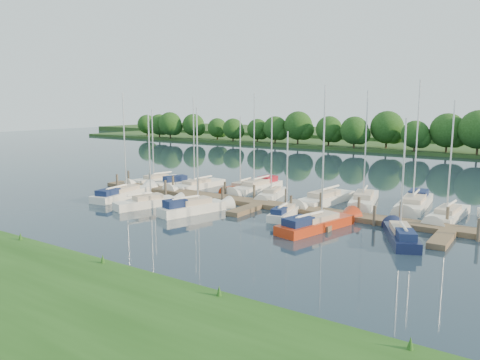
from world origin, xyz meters
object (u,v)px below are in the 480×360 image
Objects in this scene: sailboat_n_0 at (156,181)px; motorboat at (174,184)px; sailboat_s_2 at (194,209)px; dock at (259,205)px; sailboat_n_5 at (272,195)px.

motorboat is (3.18, -0.39, 0.05)m from sailboat_n_0.
sailboat_s_2 is at bearing 159.60° from sailboat_n_0.
sailboat_s_2 is (13.39, -9.21, 0.08)m from sailboat_n_0.
sailboat_n_0 is at bearing 14.52° from motorboat.
dock is 4.42× the size of sailboat_n_0.
sailboat_n_5 is at bearing 105.07° from dock.
dock is 4.22× the size of sailboat_s_2.
sailboat_n_0 is (-16.92, 4.29, 0.07)m from dock.
motorboat is at bearing 155.87° from sailboat_s_2.
dock is 4.65m from sailboat_n_5.
motorboat is 13.49m from sailboat_s_2.
sailboat_n_0 reaches higher than dock.
sailboat_n_5 is (12.54, 0.59, -0.05)m from motorboat.
dock is at bearing 70.97° from sailboat_s_2.
sailboat_n_5 is 0.88× the size of sailboat_s_2.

